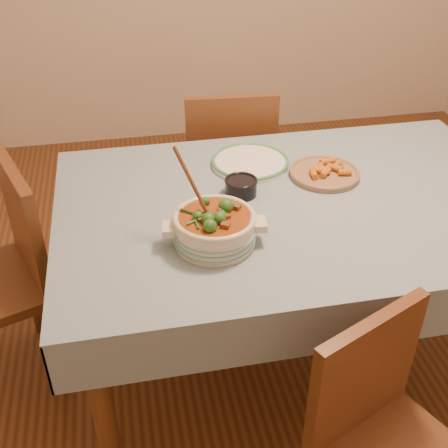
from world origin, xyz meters
name	(u,v)px	position (x,y,z in m)	size (l,w,h in m)	color
floor	(285,351)	(0.00, 0.00, 0.00)	(4.50, 4.50, 0.00)	#4C2615
dining_table	(296,222)	(0.00, 0.00, 0.66)	(1.68, 1.08, 0.76)	brown
stew_casserole	(215,226)	(-0.33, -0.20, 0.82)	(0.32, 0.27, 0.30)	beige
white_plate	(250,162)	(-0.10, 0.28, 0.77)	(0.36, 0.36, 0.03)	white
condiment_bowl	(241,186)	(-0.19, 0.08, 0.79)	(0.12, 0.12, 0.06)	black
fried_plate	(324,172)	(0.15, 0.14, 0.77)	(0.34, 0.34, 0.04)	#9A7355
chair_far	(229,164)	(-0.09, 0.78, 0.50)	(0.45, 0.45, 0.89)	brown
chair_near	(384,436)	(0.02, -0.76, 0.46)	(0.50, 0.50, 0.82)	brown
chair_left	(3,270)	(-1.06, 0.13, 0.51)	(0.54, 0.54, 0.90)	brown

